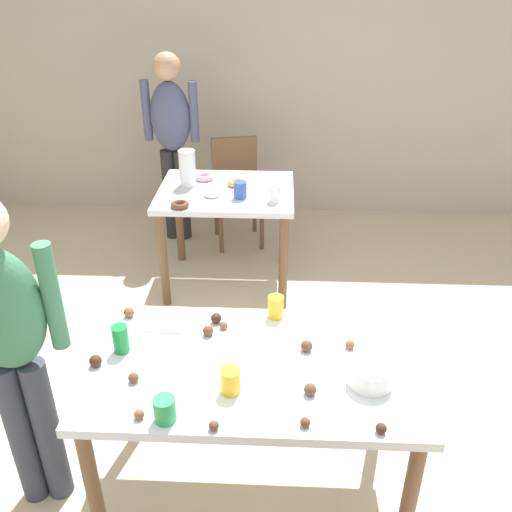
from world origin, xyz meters
TOP-DOWN VIEW (x-y plane):
  - ground_plane at (0.00, 0.00)m, footprint 6.40×6.40m
  - wall_back at (0.00, 3.20)m, footprint 6.40×0.10m
  - dining_table_near at (-0.08, -0.07)m, footprint 1.34×0.78m
  - dining_table_far at (-0.36, 1.78)m, footprint 0.94×0.77m
  - chair_far_table at (-0.35, 2.52)m, footprint 0.48×0.48m
  - person_girl_near at (-1.02, -0.13)m, footprint 0.45×0.26m
  - person_adult_far at (-0.87, 2.51)m, footprint 0.45×0.22m
  - mixing_bowl at (0.38, -0.16)m, footprint 0.17×0.17m
  - soda_can at (-0.63, -0.01)m, footprint 0.07×0.07m
  - fork_near at (-0.48, 0.12)m, footprint 0.17×0.02m
  - cup_near_0 at (-0.37, -0.39)m, footprint 0.08×0.08m
  - cup_near_1 at (-0.15, -0.23)m, footprint 0.08×0.08m
  - cup_near_2 at (0.01, 0.26)m, footprint 0.07×0.07m
  - cake_ball_0 at (-0.66, 0.23)m, footprint 0.05×0.05m
  - cake_ball_1 at (0.14, -0.24)m, footprint 0.05×0.05m
  - cake_ball_2 at (-0.53, -0.20)m, footprint 0.04×0.04m
  - cake_ball_3 at (-0.71, -0.11)m, footprint 0.05×0.05m
  - cake_ball_4 at (0.32, 0.05)m, footprint 0.04×0.04m
  - cake_ball_5 at (0.12, -0.40)m, footprint 0.04×0.04m
  - cake_ball_6 at (-0.20, -0.43)m, footprint 0.04×0.04m
  - cake_ball_7 at (-0.26, 0.20)m, footprint 0.05×0.05m
  - cake_ball_8 at (0.14, 0.02)m, footprint 0.05×0.05m
  - cake_ball_9 at (0.38, -0.41)m, footprint 0.04×0.04m
  - cake_ball_10 at (-0.28, 0.11)m, footprint 0.05×0.05m
  - cake_ball_11 at (-0.22, 0.16)m, footprint 0.04×0.04m
  - cake_ball_12 at (-0.47, -0.39)m, footprint 0.04×0.04m
  - pitcher_far at (-0.64, 1.85)m, footprint 0.12×0.12m
  - cup_far_0 at (-0.25, 1.64)m, footprint 0.09×0.09m
  - cup_far_1 at (-0.02, 1.58)m, footprint 0.08×0.08m
  - donut_far_0 at (-0.29, 1.86)m, footprint 0.14×0.14m
  - donut_far_1 at (-0.54, 1.96)m, footprint 0.14×0.14m
  - donut_far_2 at (-0.45, 1.65)m, footprint 0.11×0.11m
  - donut_far_3 at (-0.63, 1.46)m, footprint 0.12×0.12m

SIDE VIEW (x-z plane):
  - ground_plane at x=0.00m, z-range 0.00..0.00m
  - chair_far_table at x=-0.35m, z-range 0.06..0.93m
  - dining_table_far at x=-0.36m, z-range 0.26..1.01m
  - dining_table_near at x=-0.08m, z-range 0.28..1.03m
  - fork_near at x=-0.48m, z-range 0.75..0.76m
  - donut_far_2 at x=-0.45m, z-range 0.75..0.78m
  - donut_far_3 at x=-0.63m, z-range 0.75..0.79m
  - cake_ball_11 at x=-0.22m, z-range 0.75..0.79m
  - cake_ball_6 at x=-0.20m, z-range 0.75..0.79m
  - cake_ball_5 at x=0.12m, z-range 0.75..0.79m
  - cake_ball_12 at x=-0.47m, z-range 0.75..0.79m
  - cake_ball_4 at x=0.32m, z-range 0.75..0.79m
  - cake_ball_9 at x=0.38m, z-range 0.75..0.79m
  - donut_far_0 at x=-0.29m, z-range 0.75..0.79m
  - cake_ball_2 at x=-0.53m, z-range 0.75..0.79m
  - donut_far_1 at x=-0.54m, z-range 0.75..0.79m
  - cake_ball_10 at x=-0.28m, z-range 0.75..0.80m
  - cake_ball_1 at x=0.14m, z-range 0.75..0.80m
  - cake_ball_0 at x=-0.66m, z-range 0.75..0.80m
  - cake_ball_7 at x=-0.26m, z-range 0.75..0.80m
  - cake_ball_8 at x=0.14m, z-range 0.75..0.80m
  - cake_ball_3 at x=-0.71m, z-range 0.75..0.80m
  - mixing_bowl at x=0.38m, z-range 0.75..0.83m
  - cup_near_0 at x=-0.37m, z-range 0.75..0.84m
  - cup_near_1 at x=-0.15m, z-range 0.75..0.85m
  - cup_near_2 at x=0.01m, z-range 0.75..0.85m
  - cup_far_1 at x=-0.02m, z-range 0.75..0.86m
  - cup_far_0 at x=-0.25m, z-range 0.75..0.86m
  - soda_can at x=-0.63m, z-range 0.75..0.87m
  - pitcher_far at x=-0.64m, z-range 0.75..1.00m
  - person_girl_near at x=-1.02m, z-range 0.15..1.64m
  - person_adult_far at x=-0.87m, z-range 0.16..1.71m
  - wall_back at x=0.00m, z-range 0.00..2.60m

